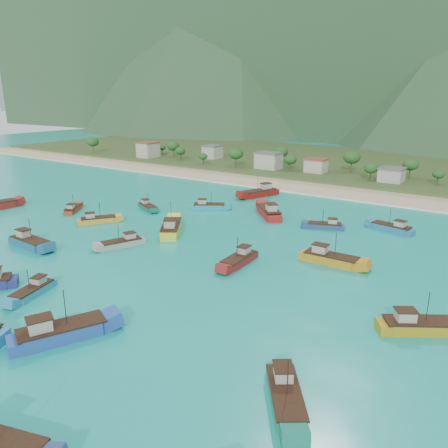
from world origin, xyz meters
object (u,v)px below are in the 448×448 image
Objects in this scene: boat_8 at (33,292)px; boat_16 at (123,244)px; boat_14 at (239,260)px; boat_25 at (148,207)px; boat_10 at (171,229)px; boat_30 at (285,397)px; boat_28 at (392,228)px; boat_27 at (325,226)px; boat_19 at (260,193)px; boat_29 at (330,259)px; boat_7 at (98,220)px; boat_4 at (73,210)px; boat_2 at (269,212)px; boat_21 at (60,333)px; boat_24 at (30,243)px; boat_12 at (209,207)px; boat_15 at (419,327)px.

boat_16 is (-5.84, 24.38, 0.08)m from boat_8.
boat_14 is 47.98m from boat_25.
boat_30 is at bearing -73.07° from boat_10.
boat_16 is (-2.12, -13.06, -0.38)m from boat_10.
boat_8 is at bearing 162.16° from boat_28.
boat_19 is at bearing 33.84° from boat_27.
boat_28 is 28.29m from boat_29.
boat_7 is 0.91× the size of boat_14.
boat_2 is at bearing -5.11° from boat_4.
boat_29 is (26.16, -23.15, -0.18)m from boat_2.
boat_21 is at bearing -24.75° from boat_30.
boat_10 is 1.25× the size of boat_14.
boat_2 is at bearing 151.42° from boat_24.
boat_10 is at bearing 82.19° from boat_25.
boat_14 is (23.58, -7.35, -0.31)m from boat_10.
boat_28 reaches higher than boat_7.
boat_4 is (-46.60, -26.57, -0.47)m from boat_2.
boat_24 is 37.10m from boat_25.
boat_2 reaches higher than boat_19.
boat_28 reaches higher than boat_25.
boat_12 reaches higher than boat_7.
boat_12 is 0.90× the size of boat_15.
boat_14 is at bearing -113.75° from boat_2.
boat_14 is 26.33m from boat_16.
boat_25 is at bearing 7.02° from boat_4.
boat_4 is 0.74× the size of boat_24.
boat_2 is at bearing -164.37° from boat_15.
boat_7 is 0.87× the size of boat_15.
boat_7 is at bearing -130.35° from boat_15.
boat_30 is at bearing 78.47° from boat_25.
boat_24 is (-29.57, -50.12, -0.17)m from boat_2.
boat_12 is at bearing -62.08° from boat_16.
boat_7 is 58.76m from boat_29.
boat_24 reaches higher than boat_30.
boat_2 is 30.72m from boat_28.
boat_2 is 1.24× the size of boat_16.
boat_28 is (22.87, 73.81, -0.27)m from boat_21.
boat_29 is at bearing 41.09° from boat_7.
boat_30 is (66.77, -13.08, -0.13)m from boat_24.
boat_21 is (25.08, -65.97, 0.29)m from boat_12.
boat_27 is 23.12m from boat_29.
boat_24 is at bearing -164.34° from boat_2.
boat_10 reaches higher than boat_7.
boat_15 is (56.96, -14.41, -0.24)m from boat_10.
boat_21 is 1.11× the size of boat_24.
boat_30 is (44.98, 0.01, 0.17)m from boat_8.
boat_16 reaches higher than boat_8.
boat_30 is (6.87, -68.02, 0.04)m from boat_28.
boat_15 is at bearing 26.94° from boat_7.
boat_12 is at bearing -83.44° from boat_30.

